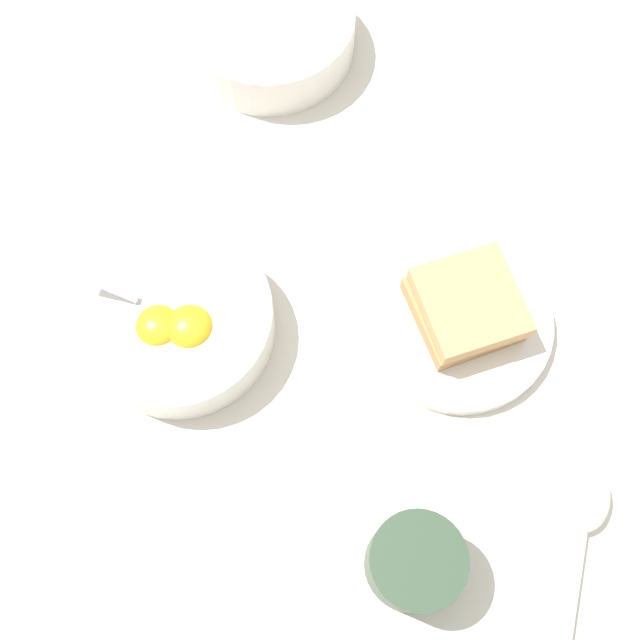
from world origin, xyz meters
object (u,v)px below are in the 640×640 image
toast_plate (457,321)px  soup_spoon (582,513)px  congee_bowl (269,29)px  drinking_cup (414,562)px  toast_sandwich (466,309)px  egg_bowl (179,321)px

toast_plate → soup_spoon: 0.20m
congee_bowl → drinking_cup: bearing=-143.9°
toast_sandwich → drinking_cup: size_ratio=1.67×
soup_spoon → toast_sandwich: bearing=49.7°
egg_bowl → toast_plate: egg_bowl is taller
egg_bowl → toast_sandwich: 0.26m
congee_bowl → drinking_cup: size_ratio=2.40×
egg_bowl → drinking_cup: bearing=-113.2°
soup_spoon → egg_bowl: bearing=87.0°
egg_bowl → toast_sandwich: size_ratio=1.37×
soup_spoon → congee_bowl: size_ratio=0.81×
toast_plate → congee_bowl: 0.38m
egg_bowl → drinking_cup: egg_bowl is taller
egg_bowl → soup_spoon: size_ratio=1.17×
soup_spoon → drinking_cup: size_ratio=1.95×
toast_sandwich → drinking_cup: (-0.23, -0.03, 0.00)m
toast_plate → congee_bowl: size_ratio=0.97×
egg_bowl → soup_spoon: (-0.02, -0.39, -0.01)m
toast_sandwich → drinking_cup: drinking_cup is taller
toast_plate → soup_spoon: (-0.13, -0.16, 0.00)m
soup_spoon → congee_bowl: congee_bowl is taller
toast_plate → egg_bowl: bearing=114.1°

